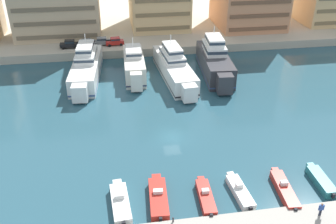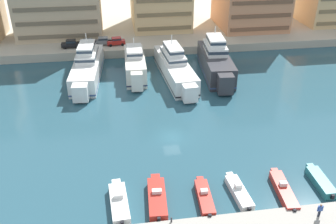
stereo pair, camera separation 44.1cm
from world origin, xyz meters
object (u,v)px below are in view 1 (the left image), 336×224
(car_grey_left, at_px, (86,43))
(motorboat_red_left, at_px, (158,198))
(yacht_ivory_left, at_px, (134,65))
(motorboat_red_center, at_px, (284,190))
(motorboat_teal_center_right, at_px, (321,181))
(motorboat_white_center_left, at_px, (240,191))
(car_black_far_left, at_px, (69,44))
(motorboat_white_far_left, at_px, (120,203))
(motorboat_red_mid_left, at_px, (206,197))
(pedestrian_near_edge, at_px, (321,208))
(yacht_white_far_left, at_px, (86,67))
(car_red_center_left, at_px, (115,41))
(yacht_charcoal_center_left, at_px, (215,61))
(car_grey_mid_left, at_px, (101,41))
(yacht_white_mid_left, at_px, (174,67))

(car_grey_left, bearing_deg, motorboat_red_left, -79.12)
(yacht_ivory_left, distance_m, motorboat_red_center, 40.95)
(yacht_ivory_left, xyz_separation_m, motorboat_red_left, (-0.14, -37.02, -1.74))
(yacht_ivory_left, distance_m, motorboat_teal_center_right, 42.41)
(motorboat_white_center_left, height_order, car_black_far_left, car_black_far_left)
(motorboat_white_far_left, relative_size, motorboat_red_mid_left, 1.09)
(motorboat_red_center, relative_size, pedestrian_near_edge, 4.36)
(motorboat_red_mid_left, bearing_deg, yacht_white_far_left, 111.36)
(yacht_ivory_left, relative_size, car_red_center_left, 3.96)
(yacht_charcoal_center_left, xyz_separation_m, car_grey_mid_left, (-22.63, 15.93, 0.09))
(motorboat_red_center, distance_m, car_grey_left, 57.12)
(motorboat_white_center_left, bearing_deg, motorboat_white_far_left, 178.89)
(yacht_white_mid_left, height_order, motorboat_white_center_left, yacht_white_mid_left)
(yacht_white_mid_left, height_order, car_black_far_left, yacht_white_mid_left)
(yacht_charcoal_center_left, xyz_separation_m, car_red_center_left, (-19.56, 15.30, 0.09))
(motorboat_white_far_left, height_order, car_black_far_left, car_black_far_left)
(pedestrian_near_edge, bearing_deg, car_grey_mid_left, 112.40)
(motorboat_red_center, bearing_deg, pedestrian_near_edge, -68.06)
(motorboat_white_far_left, bearing_deg, car_grey_mid_left, 92.01)
(motorboat_white_center_left, distance_m, car_black_far_left, 55.92)
(motorboat_red_mid_left, xyz_separation_m, car_black_far_left, (-18.98, 51.12, 2.32))
(motorboat_red_left, xyz_separation_m, motorboat_red_center, (15.29, -0.99, -0.02))
(yacht_white_far_left, distance_m, yacht_ivory_left, 9.48)
(yacht_white_far_left, height_order, car_black_far_left, yacht_white_far_left)
(yacht_charcoal_center_left, xyz_separation_m, motorboat_white_center_left, (-6.50, -35.71, -2.24))
(yacht_white_far_left, xyz_separation_m, motorboat_red_center, (24.62, -38.29, -1.83))
(motorboat_white_far_left, height_order, pedestrian_near_edge, pedestrian_near_edge)
(motorboat_red_mid_left, relative_size, motorboat_red_center, 0.88)
(car_grey_left, height_order, pedestrian_near_edge, car_grey_left)
(car_red_center_left, bearing_deg, motorboat_red_mid_left, -80.33)
(motorboat_red_mid_left, distance_m, car_grey_left, 53.36)
(yacht_ivory_left, bearing_deg, car_grey_mid_left, 114.30)
(motorboat_white_far_left, distance_m, motorboat_red_center, 19.78)
(car_black_far_left, bearing_deg, motorboat_teal_center_right, -56.07)
(car_grey_left, bearing_deg, yacht_white_mid_left, -41.74)
(motorboat_teal_center_right, bearing_deg, motorboat_red_left, 179.66)
(motorboat_white_far_left, bearing_deg, motorboat_red_left, 1.83)
(car_grey_left, distance_m, car_red_center_left, 6.48)
(yacht_white_mid_left, height_order, motorboat_teal_center_right, yacht_white_mid_left)
(yacht_charcoal_center_left, height_order, motorboat_red_center, yacht_charcoal_center_left)
(motorboat_white_far_left, distance_m, pedestrian_near_edge, 22.46)
(yacht_white_mid_left, xyz_separation_m, motorboat_teal_center_right, (12.65, -34.79, -1.76))
(motorboat_white_far_left, bearing_deg, yacht_ivory_left, 82.93)
(motorboat_teal_center_right, bearing_deg, yacht_ivory_left, 118.77)
(motorboat_red_center, relative_size, car_red_center_left, 1.82)
(motorboat_red_left, xyz_separation_m, motorboat_teal_center_right, (20.54, -0.12, -0.02))
(pedestrian_near_edge, bearing_deg, car_grey_left, 115.61)
(yacht_white_far_left, xyz_separation_m, yacht_ivory_left, (9.47, -0.28, -0.07))
(motorboat_teal_center_right, relative_size, car_grey_mid_left, 1.53)
(yacht_white_mid_left, relative_size, motorboat_teal_center_right, 3.65)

